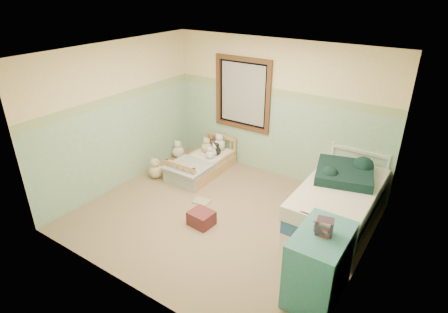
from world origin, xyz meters
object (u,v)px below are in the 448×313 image
Objects in this scene: toddler_bed_frame at (203,168)px; red_pillow at (201,218)px; plush_floor_tan at (156,171)px; dresser at (319,265)px; twin_bed_frame at (336,217)px; plush_floor_cream at (178,152)px; floor_book at (202,201)px.

red_pillow is at bearing -53.81° from toddler_bed_frame.
dresser is (3.54, -1.05, 0.30)m from plush_floor_tan.
dresser is at bearing -79.90° from twin_bed_frame.
toddler_bed_frame is 0.71× the size of twin_bed_frame.
toddler_bed_frame is 2.69m from twin_bed_frame.
dresser is at bearing -10.08° from red_pillow.
plush_floor_cream is 0.29× the size of dresser.
floor_book is at bearing -9.43° from plush_floor_tan.
toddler_bed_frame is 1.56× the size of dresser.
plush_floor_tan is (-0.59, -0.67, 0.05)m from toddler_bed_frame.
twin_bed_frame is at bearing -7.47° from plush_floor_cream.
twin_bed_frame is at bearing 34.49° from red_pillow.
red_pillow is (1.82, -1.61, -0.02)m from plush_floor_cream.
plush_floor_tan is 3.70m from dresser.
plush_floor_cream is at bearing 103.99° from plush_floor_tan.
toddler_bed_frame is at bearing 126.19° from red_pillow.
dresser is at bearing -30.13° from toddler_bed_frame.
floor_book is at bearing 160.04° from dresser.
toddler_bed_frame is 1.07m from floor_book.
plush_floor_tan is at bearing -76.01° from plush_floor_cream.
plush_floor_tan reaches higher than toddler_bed_frame.
dresser is 2.01m from red_pillow.
plush_floor_cream is (-0.82, 0.25, 0.04)m from toddler_bed_frame.
plush_floor_tan is 0.76× the size of red_pillow.
toddler_bed_frame is 0.86m from plush_floor_cream.
plush_floor_tan is 1.74m from red_pillow.
floor_book is at bearing 126.86° from red_pillow.
plush_floor_cream is 0.94m from plush_floor_tan.
toddler_bed_frame is 3.87× the size of red_pillow.
plush_floor_tan is at bearing -172.06° from twin_bed_frame.
toddler_bed_frame is 5.44× the size of plush_floor_cream.
toddler_bed_frame is 4.98× the size of floor_book.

